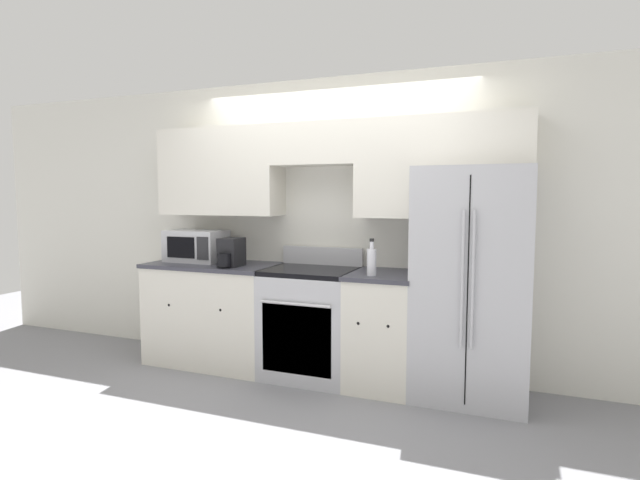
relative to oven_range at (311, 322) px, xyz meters
The scene contains 9 objects.
ground_plane 0.57m from the oven_range, 74.28° to the right, with size 12.00×12.00×0.00m, color gray.
wall_back 1.06m from the oven_range, 71.57° to the left, with size 8.00×0.39×2.60m.
lower_cabinets_left 0.97m from the oven_range, behind, with size 1.21×0.64×0.94m.
lower_cabinets_right 0.64m from the oven_range, ahead, with size 0.54×0.64×0.94m.
oven_range is the anchor object (origin of this frame).
refrigerator 1.38m from the oven_range, ahead, with size 0.84×0.73×1.77m.
microwave 1.34m from the oven_range, behind, with size 0.54×0.36×0.30m.
bottle 0.83m from the oven_range, 15.08° to the right, with size 0.07×0.07×0.29m.
electric_kettle 0.93m from the oven_range, behind, with size 0.18×0.29×0.25m.
Camera 1 is at (1.52, -3.58, 1.56)m, focal length 28.00 mm.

